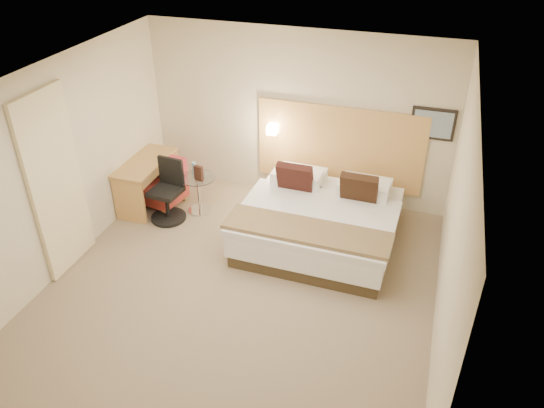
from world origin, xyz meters
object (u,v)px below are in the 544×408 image
(desk_chair, at_px, (168,196))
(desk, at_px, (147,171))
(lounge_chair, at_px, (161,185))
(side_table, at_px, (199,192))
(bed, at_px, (320,221))

(desk_chair, bearing_deg, desk, 150.14)
(desk_chair, bearing_deg, lounge_chair, 130.10)
(lounge_chair, xyz_separation_m, desk, (-0.15, -0.12, 0.30))
(desk, xyz_separation_m, desk_chair, (0.49, -0.28, -0.20))
(side_table, bearing_deg, desk, -177.30)
(desk, bearing_deg, bed, -3.42)
(side_table, distance_m, desk, 0.89)
(side_table, distance_m, desk_chair, 0.48)
(bed, distance_m, desk, 2.84)
(desk_chair, bearing_deg, bed, 2.79)
(bed, relative_size, side_table, 3.46)
(side_table, bearing_deg, bed, -6.02)
(desk, distance_m, desk_chair, 0.60)
(side_table, xyz_separation_m, desk_chair, (-0.36, -0.32, 0.06))
(side_table, bearing_deg, lounge_chair, 173.17)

